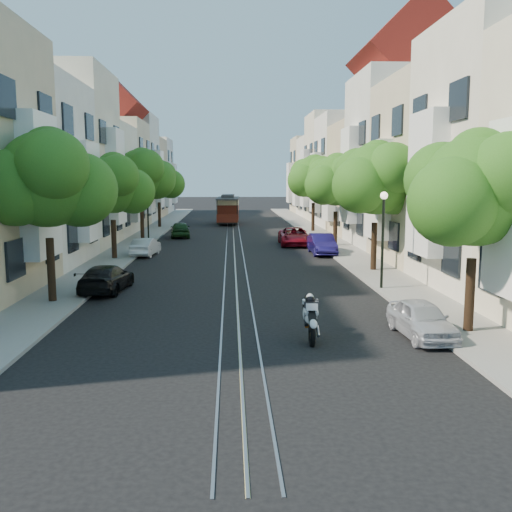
{
  "coord_description": "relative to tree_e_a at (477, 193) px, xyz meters",
  "views": [
    {
      "loc": [
        -0.24,
        -20.11,
        4.87
      ],
      "look_at": [
        0.88,
        5.01,
        1.41
      ],
      "focal_mm": 40.0,
      "sensor_mm": 36.0,
      "label": 1
    }
  ],
  "objects": [
    {
      "name": "parked_car_w_far",
      "position": [
        -11.66,
        29.96,
        -3.75
      ],
      "size": [
        1.94,
        3.95,
        1.3
      ],
      "primitive_type": "imported",
      "rotation": [
        0.0,
        0.0,
        3.25
      ],
      "color": "#163515",
      "rests_on": "ground"
    },
    {
      "name": "rail_left",
      "position": [
        -7.81,
        31.02,
        -4.39
      ],
      "size": [
        0.06,
        80.0,
        0.02
      ],
      "primitive_type": "cube",
      "color": "gray",
      "rests_on": "ground"
    },
    {
      "name": "townhouses_east",
      "position": [
        4.61,
        30.94,
        0.79
      ],
      "size": [
        7.75,
        72.0,
        12.0
      ],
      "color": "beige",
      "rests_on": "ground"
    },
    {
      "name": "tree_e_d",
      "position": [
        0.0,
        34.0,
        0.47
      ],
      "size": [
        5.01,
        4.16,
        6.85
      ],
      "color": "black",
      "rests_on": "ground"
    },
    {
      "name": "ground",
      "position": [
        -7.26,
        31.02,
        -4.4
      ],
      "size": [
        200.0,
        200.0,
        0.0
      ],
      "primitive_type": "plane",
      "color": "black",
      "rests_on": "ground"
    },
    {
      "name": "tree_w_a",
      "position": [
        -14.4,
        5.0,
        0.34
      ],
      "size": [
        4.93,
        4.08,
        6.68
      ],
      "color": "black",
      "rests_on": "ground"
    },
    {
      "name": "parked_car_w_near",
      "position": [
        -12.86,
        7.31,
        -3.81
      ],
      "size": [
        1.96,
        4.15,
        1.17
      ],
      "primitive_type": "imported",
      "rotation": [
        0.0,
        0.0,
        3.06
      ],
      "color": "black",
      "rests_on": "ground"
    },
    {
      "name": "lamp_west",
      "position": [
        -13.56,
        25.02,
        -1.55
      ],
      "size": [
        0.32,
        0.32,
        4.16
      ],
      "color": "black",
      "rests_on": "ground"
    },
    {
      "name": "cable_car",
      "position": [
        -7.76,
        43.83,
        -2.72
      ],
      "size": [
        2.48,
        7.43,
        2.83
      ],
      "rotation": [
        0.0,
        0.0,
        -0.02
      ],
      "color": "black",
      "rests_on": "ground"
    },
    {
      "name": "townhouses_west",
      "position": [
        -19.13,
        30.94,
        0.68
      ],
      "size": [
        7.75,
        72.0,
        11.76
      ],
      "color": "silver",
      "rests_on": "ground"
    },
    {
      "name": "parked_car_w_mid",
      "position": [
        -12.86,
        18.77,
        -3.83
      ],
      "size": [
        1.55,
        3.55,
        1.13
      ],
      "primitive_type": "imported",
      "rotation": [
        0.0,
        0.0,
        3.04
      ],
      "color": "silver",
      "rests_on": "ground"
    },
    {
      "name": "sidewalk_west",
      "position": [
        -14.51,
        31.02,
        -4.34
      ],
      "size": [
        2.5,
        80.0,
        0.12
      ],
      "primitive_type": "cube",
      "color": "gray",
      "rests_on": "ground"
    },
    {
      "name": "rail_right",
      "position": [
        -6.71,
        31.02,
        -4.39
      ],
      "size": [
        0.06,
        80.0,
        0.02
      ],
      "primitive_type": "cube",
      "color": "gray",
      "rests_on": "ground"
    },
    {
      "name": "parked_car_e_far",
      "position": [
        -2.86,
        23.93,
        -3.75
      ],
      "size": [
        2.21,
        4.69,
        1.3
      ],
      "primitive_type": "imported",
      "rotation": [
        0.0,
        0.0,
        -0.01
      ],
      "color": "maroon",
      "rests_on": "ground"
    },
    {
      "name": "tree_e_a",
      "position": [
        0.0,
        0.0,
        0.0
      ],
      "size": [
        4.72,
        3.87,
        6.27
      ],
      "color": "black",
      "rests_on": "ground"
    },
    {
      "name": "rail_slot",
      "position": [
        -7.26,
        31.02,
        -4.39
      ],
      "size": [
        0.06,
        80.0,
        0.02
      ],
      "primitive_type": "cube",
      "color": "gray",
      "rests_on": "ground"
    },
    {
      "name": "tree_w_d",
      "position": [
        -14.4,
        39.0,
        0.2
      ],
      "size": [
        4.84,
        3.99,
        6.52
      ],
      "color": "black",
      "rests_on": "ground"
    },
    {
      "name": "parked_car_e_mid",
      "position": [
        -1.66,
        18.93,
        -3.74
      ],
      "size": [
        1.44,
        4.03,
        1.32
      ],
      "primitive_type": "imported",
      "rotation": [
        0.0,
        0.0,
        0.01
      ],
      "color": "#120D45",
      "rests_on": "ground"
    },
    {
      "name": "sportbike_rider",
      "position": [
        -5.12,
        -0.44,
        -3.61
      ],
      "size": [
        0.51,
        2.06,
        1.42
      ],
      "rotation": [
        0.0,
        0.0,
        -0.04
      ],
      "color": "black",
      "rests_on": "ground"
    },
    {
      "name": "parked_car_e_near",
      "position": [
        -1.66,
        -0.28,
        -3.83
      ],
      "size": [
        1.54,
        3.42,
        1.14
      ],
      "primitive_type": "imported",
      "rotation": [
        0.0,
        0.0,
        0.06
      ],
      "color": "silver",
      "rests_on": "ground"
    },
    {
      "name": "lamp_east",
      "position": [
        -0.96,
        7.02,
        -1.55
      ],
      "size": [
        0.32,
        0.32,
        4.16
      ],
      "color": "black",
      "rests_on": "ground"
    },
    {
      "name": "sidewalk_east",
      "position": [
        -0.01,
        31.02,
        -4.34
      ],
      "size": [
        2.5,
        80.0,
        0.12
      ],
      "primitive_type": "cube",
      "color": "gray",
      "rests_on": "ground"
    },
    {
      "name": "tree_e_b",
      "position": [
        0.0,
        12.0,
        0.34
      ],
      "size": [
        4.93,
        4.08,
        6.68
      ],
      "color": "black",
      "rests_on": "ground"
    },
    {
      "name": "tree_e_c",
      "position": [
        0.0,
        23.0,
        0.2
      ],
      "size": [
        4.84,
        3.99,
        6.52
      ],
      "color": "black",
      "rests_on": "ground"
    },
    {
      "name": "lane_line",
      "position": [
        -7.26,
        31.02,
        -4.4
      ],
      "size": [
        0.08,
        80.0,
        0.01
      ],
      "primitive_type": "cube",
      "color": "tan",
      "rests_on": "ground"
    },
    {
      "name": "tree_w_c",
      "position": [
        -14.4,
        28.0,
        0.67
      ],
      "size": [
        5.13,
        4.28,
        7.09
      ],
      "color": "black",
      "rests_on": "ground"
    },
    {
      "name": "tree_w_b",
      "position": [
        -14.4,
        17.0,
        0.0
      ],
      "size": [
        4.72,
        3.87,
        6.27
      ],
      "color": "black",
      "rests_on": "ground"
    }
  ]
}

